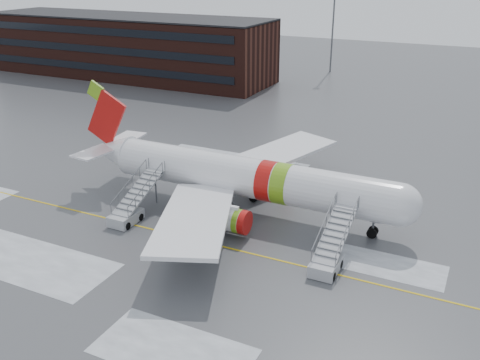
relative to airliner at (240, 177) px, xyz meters
The scene contains 7 objects.
ground 8.66m from the airliner, 127.17° to the right, with size 260.00×260.00×0.00m, color #494C4F.
airliner is the anchor object (origin of this frame).
airstair_fwd 12.98m from the airliner, 30.80° to the right, with size 2.05×7.70×3.48m.
airstair_aft 10.78m from the airliner, 141.59° to the right, with size 2.05×7.70×3.48m.
pushback_tug 5.83m from the airliner, 101.65° to the right, with size 3.05×2.44×1.65m.
terminal_building 69.67m from the airliner, 135.68° to the left, with size 62.00×16.11×12.30m.
light_mast_far_n 73.54m from the airliner, 100.13° to the left, with size 1.20×1.20×24.25m.
Camera 1 is at (25.45, -36.26, 22.58)m, focal length 40.00 mm.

